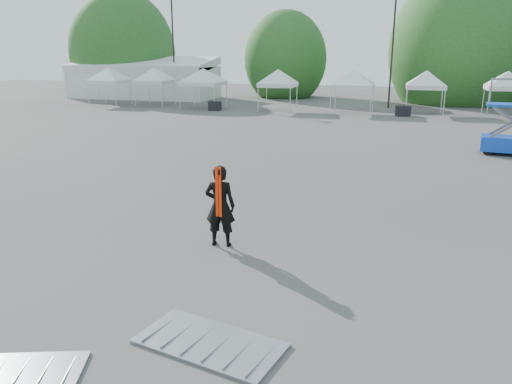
# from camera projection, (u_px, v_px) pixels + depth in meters

# --- Properties ---
(ground) EXTENTS (120.00, 120.00, 0.00)m
(ground) POSITION_uv_depth(u_px,v_px,m) (246.00, 221.00, 14.35)
(ground) COLOR #474442
(ground) RESTS_ON ground
(marquee) EXTENTS (15.00, 6.25, 4.23)m
(marquee) POSITION_uv_depth(u_px,v_px,m) (144.00, 79.00, 52.05)
(marquee) COLOR silver
(marquee) RESTS_ON ground
(light_pole_west) EXTENTS (0.60, 0.25, 10.30)m
(light_pole_west) POSITION_uv_depth(u_px,v_px,m) (173.00, 40.00, 49.02)
(light_pole_west) COLOR black
(light_pole_west) RESTS_ON ground
(light_pole_east) EXTENTS (0.60, 0.25, 9.80)m
(light_pole_east) POSITION_uv_depth(u_px,v_px,m) (393.00, 41.00, 41.65)
(light_pole_east) COLOR black
(light_pole_east) RESTS_ON ground
(tree_far_w) EXTENTS (4.80, 4.80, 7.30)m
(tree_far_w) POSITION_uv_depth(u_px,v_px,m) (123.00, 53.00, 55.19)
(tree_far_w) COLOR #382314
(tree_far_w) RESTS_ON ground
(tree_mid_w) EXTENTS (4.16, 4.16, 6.33)m
(tree_mid_w) POSITION_uv_depth(u_px,v_px,m) (285.00, 59.00, 52.41)
(tree_mid_w) COLOR #382314
(tree_mid_w) RESTS_ON ground
(tree_mid_e) EXTENTS (5.12, 5.12, 7.79)m
(tree_mid_e) POSITION_uv_depth(u_px,v_px,m) (460.00, 50.00, 46.70)
(tree_mid_e) COLOR #382314
(tree_mid_e) RESTS_ON ground
(tent_a) EXTENTS (4.13, 4.13, 3.88)m
(tent_a) POSITION_uv_depth(u_px,v_px,m) (109.00, 70.00, 44.77)
(tent_a) COLOR silver
(tent_a) RESTS_ON ground
(tent_b) EXTENTS (3.96, 3.96, 3.88)m
(tent_b) POSITION_uv_depth(u_px,v_px,m) (154.00, 71.00, 44.41)
(tent_b) COLOR silver
(tent_b) RESTS_ON ground
(tent_c) EXTENTS (4.64, 4.64, 3.88)m
(tent_c) POSITION_uv_depth(u_px,v_px,m) (203.00, 72.00, 42.27)
(tent_c) COLOR silver
(tent_c) RESTS_ON ground
(tent_d) EXTENTS (4.00, 4.00, 3.88)m
(tent_d) POSITION_uv_depth(u_px,v_px,m) (278.00, 73.00, 40.31)
(tent_d) COLOR silver
(tent_d) RESTS_ON ground
(tent_e) EXTENTS (4.57, 4.57, 3.88)m
(tent_e) POSITION_uv_depth(u_px,v_px,m) (354.00, 73.00, 38.88)
(tent_e) COLOR silver
(tent_e) RESTS_ON ground
(tent_f) EXTENTS (4.09, 4.09, 3.88)m
(tent_f) POSITION_uv_depth(u_px,v_px,m) (427.00, 74.00, 38.00)
(tent_f) COLOR silver
(tent_f) RESTS_ON ground
(tent_g) EXTENTS (3.96, 3.96, 3.88)m
(tent_g) POSITION_uv_depth(u_px,v_px,m) (508.00, 75.00, 36.88)
(tent_g) COLOR silver
(tent_g) RESTS_ON ground
(man) EXTENTS (0.80, 0.58, 2.07)m
(man) POSITION_uv_depth(u_px,v_px,m) (220.00, 206.00, 12.31)
(man) COLOR black
(man) RESTS_ON ground
(barrier_left) EXTENTS (2.41, 1.74, 0.07)m
(barrier_left) POSITION_uv_depth(u_px,v_px,m) (8.00, 374.00, 7.49)
(barrier_left) COLOR #989BA0
(barrier_left) RESTS_ON ground
(barrier_mid) EXTENTS (2.63, 1.71, 0.08)m
(barrier_mid) POSITION_uv_depth(u_px,v_px,m) (210.00, 343.00, 8.30)
(barrier_mid) COLOR #989BA0
(barrier_mid) RESTS_ON ground
(crate_west) EXTENTS (1.01, 0.81, 0.75)m
(crate_west) POSITION_uv_depth(u_px,v_px,m) (215.00, 106.00, 41.15)
(crate_west) COLOR black
(crate_west) RESTS_ON ground
(crate_mid) EXTENTS (1.17, 1.02, 0.77)m
(crate_mid) POSITION_uv_depth(u_px,v_px,m) (403.00, 111.00, 37.57)
(crate_mid) COLOR black
(crate_mid) RESTS_ON ground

